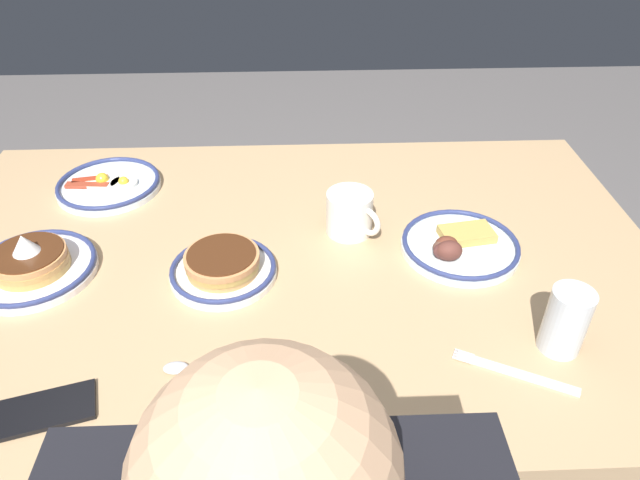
{
  "coord_description": "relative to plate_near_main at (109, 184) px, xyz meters",
  "views": [
    {
      "loc": [
        -0.03,
        0.91,
        1.43
      ],
      "look_at": [
        -0.06,
        -0.01,
        0.76
      ],
      "focal_mm": 32.5,
      "sensor_mm": 36.0,
      "label": 1
    }
  ],
  "objects": [
    {
      "name": "plate_far_companion",
      "position": [
        -0.76,
        0.27,
        0.0
      ],
      "size": [
        0.23,
        0.23,
        0.05
      ],
      "color": "white",
      "rests_on": "dining_table"
    },
    {
      "name": "cell_phone",
      "position": [
        -0.06,
        0.63,
        -0.01
      ],
      "size": [
        0.16,
        0.11,
        0.01
      ],
      "primitive_type": "cube",
      "rotation": [
        0.0,
        0.0,
        0.27
      ],
      "color": "black",
      "rests_on": "dining_table"
    },
    {
      "name": "fork_near",
      "position": [
        -0.77,
        0.59,
        -0.01
      ],
      "size": [
        0.18,
        0.1,
        0.01
      ],
      "color": "silver",
      "rests_on": "dining_table"
    },
    {
      "name": "plate_far_side",
      "position": [
        0.06,
        0.31,
        0.01
      ],
      "size": [
        0.23,
        0.23,
        0.09
      ],
      "color": "white",
      "rests_on": "dining_table"
    },
    {
      "name": "dining_table",
      "position": [
        -0.42,
        0.27,
        -0.1
      ],
      "size": [
        1.49,
        0.96,
        0.73
      ],
      "color": "tan",
      "rests_on": "ground_plane"
    },
    {
      "name": "drinking_glass",
      "position": [
        -0.86,
        0.53,
        0.04
      ],
      "size": [
        0.07,
        0.07,
        0.12
      ],
      "color": "silver",
      "rests_on": "dining_table"
    },
    {
      "name": "ground_plane",
      "position": [
        -0.42,
        0.27,
        -0.74
      ],
      "size": [
        6.0,
        6.0,
        0.0
      ],
      "primitive_type": "plane",
      "color": "#615C5A"
    },
    {
      "name": "tea_spoon",
      "position": [
        -0.29,
        0.58,
        -0.01
      ],
      "size": [
        0.19,
        0.09,
        0.01
      ],
      "color": "silver",
      "rests_on": "dining_table"
    },
    {
      "name": "plate_center_pancakes",
      "position": [
        -0.3,
        0.33,
        0.01
      ],
      "size": [
        0.2,
        0.2,
        0.05
      ],
      "color": "white",
      "rests_on": "dining_table"
    },
    {
      "name": "coffee_mug",
      "position": [
        -0.55,
        0.19,
        0.03
      ],
      "size": [
        0.11,
        0.11,
        0.09
      ],
      "color": "white",
      "rests_on": "dining_table"
    },
    {
      "name": "plate_near_main",
      "position": [
        0.0,
        0.0,
        0.0
      ],
      "size": [
        0.24,
        0.24,
        0.04
      ],
      "color": "white",
      "rests_on": "dining_table"
    }
  ]
}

